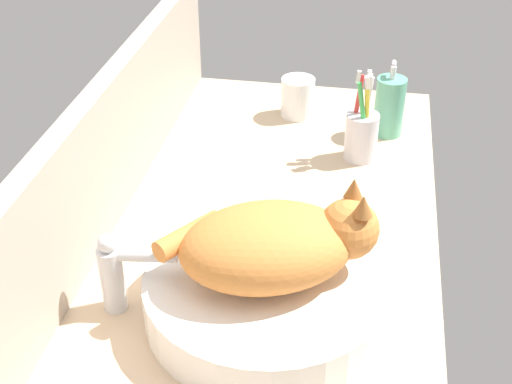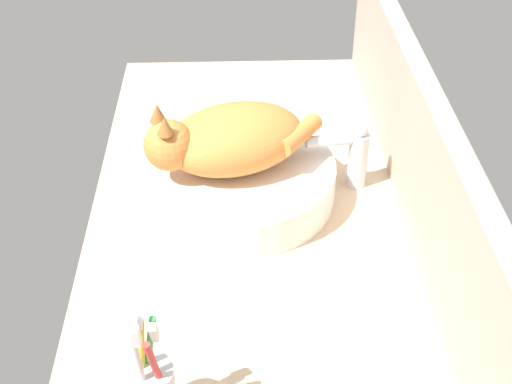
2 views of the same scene
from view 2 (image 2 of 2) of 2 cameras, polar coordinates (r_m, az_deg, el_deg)
name	(u,v)px [view 2 (image 2 of 2)]	position (r cm, az deg, el deg)	size (l,w,h in cm)	color
ground_plane	(257,249)	(123.82, 0.11, -4.55)	(136.42, 59.48, 4.00)	#D1B28E
backsplash_panel	(429,177)	(118.95, 13.70, 1.15)	(136.42, 3.60, 25.01)	#AD9E8E
sink_basin	(236,180)	(130.35, -1.62, 0.95)	(36.30, 36.30, 7.01)	white
cat	(228,139)	(124.71, -2.27, 4.25)	(24.62, 31.31, 14.00)	orange
faucet	(352,152)	(132.17, 7.72, 3.15)	(4.13, 11.86, 13.60)	silver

